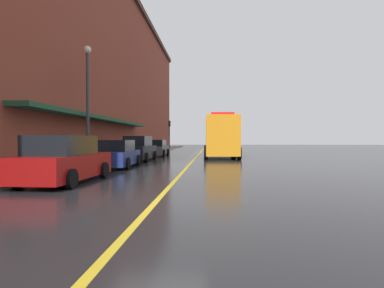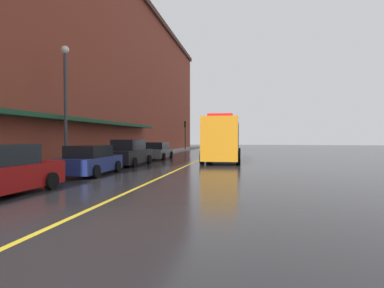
{
  "view_description": "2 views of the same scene",
  "coord_description": "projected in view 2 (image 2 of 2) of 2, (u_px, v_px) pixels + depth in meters",
  "views": [
    {
      "loc": [
        1.43,
        -7.9,
        1.59
      ],
      "look_at": [
        -0.88,
        27.38,
        1.03
      ],
      "focal_mm": 29.4,
      "sensor_mm": 36.0,
      "label": 1
    },
    {
      "loc": [
        4.2,
        -5.76,
        1.93
      ],
      "look_at": [
        -0.96,
        22.68,
        1.35
      ],
      "focal_mm": 29.18,
      "sensor_mm": 36.0,
      "label": 2
    }
  ],
  "objects": [
    {
      "name": "ground_plane",
      "position": [
        206.0,
        157.0,
        31.05
      ],
      "size": [
        112.0,
        112.0,
        0.0
      ],
      "primitive_type": "plane",
      "color": "#232326"
    },
    {
      "name": "parked_car_1",
      "position": [
        91.0,
        161.0,
        16.23
      ],
      "size": [
        2.13,
        4.43,
        1.54
      ],
      "rotation": [
        0.0,
        0.0,
        1.61
      ],
      "color": "navy",
      "rests_on": "ground"
    },
    {
      "name": "sidewalk_left",
      "position": [
        146.0,
        156.0,
        32.15
      ],
      "size": [
        2.4,
        70.0,
        0.15
      ],
      "primitive_type": "cube",
      "color": "gray",
      "rests_on": "ground"
    },
    {
      "name": "utility_truck",
      "position": [
        223.0,
        140.0,
        25.35
      ],
      "size": [
        3.04,
        8.98,
        3.65
      ],
      "rotation": [
        0.0,
        0.0,
        -1.55
      ],
      "color": "orange",
      "rests_on": "ground"
    },
    {
      "name": "traffic_light_near",
      "position": [
        185.0,
        130.0,
        47.52
      ],
      "size": [
        0.38,
        0.36,
        4.3
      ],
      "color": "#232326",
      "rests_on": "sidewalk_left"
    },
    {
      "name": "street_lamp_left",
      "position": [
        65.0,
        94.0,
        17.53
      ],
      "size": [
        0.44,
        0.44,
        6.94
      ],
      "color": "#33383D",
      "rests_on": "sidewalk_left"
    },
    {
      "name": "parked_car_2",
      "position": [
        130.0,
        153.0,
        22.01
      ],
      "size": [
        2.01,
        4.82,
        1.81
      ],
      "rotation": [
        0.0,
        0.0,
        1.56
      ],
      "color": "black",
      "rests_on": "ground"
    },
    {
      "name": "brick_building_left",
      "position": [
        68.0,
        71.0,
        32.44
      ],
      "size": [
        15.08,
        64.0,
        17.83
      ],
      "color": "brown",
      "rests_on": "ground"
    },
    {
      "name": "parked_car_3",
      "position": [
        158.0,
        151.0,
        28.12
      ],
      "size": [
        1.99,
        4.36,
        1.53
      ],
      "rotation": [
        0.0,
        0.0,
        1.57
      ],
      "color": "#595B60",
      "rests_on": "ground"
    },
    {
      "name": "lane_center_stripe",
      "position": [
        206.0,
        157.0,
        31.05
      ],
      "size": [
        0.16,
        70.0,
        0.01
      ],
      "primitive_type": "cube",
      "color": "gold",
      "rests_on": "ground"
    },
    {
      "name": "parking_meter_1",
      "position": [
        125.0,
        149.0,
        24.41
      ],
      "size": [
        0.14,
        0.18,
        1.33
      ],
      "color": "#4C4C51",
      "rests_on": "sidewalk_left"
    }
  ]
}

